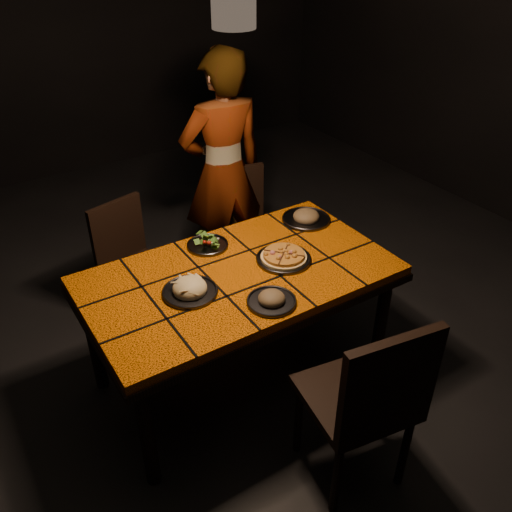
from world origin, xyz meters
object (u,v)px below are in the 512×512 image
diner (223,172)px  chair_far_right (242,219)px  chair_far_left (129,256)px  plate_pasta (190,289)px  chair_near (369,398)px  dining_table (239,284)px  plate_pizza (284,257)px

diner → chair_far_right: bearing=134.0°
chair_far_left → plate_pasta: size_ratio=3.00×
chair_near → chair_far_left: chair_near is taller
chair_far_left → dining_table: bearing=-86.0°
chair_far_left → plate_pizza: 1.11m
chair_far_left → diner: size_ratio=0.50×
chair_near → chair_far_left: size_ratio=1.20×
dining_table → diner: bearing=64.5°
dining_table → chair_far_right: chair_far_right is taller
dining_table → diner: (0.47, 0.98, 0.16)m
diner → chair_near: bearing=83.4°
chair_near → diner: 1.94m
chair_far_right → plate_pasta: size_ratio=3.07×
chair_far_right → plate_pizza: chair_far_right is taller
chair_far_right → diner: diner is taller
chair_far_left → diner: 0.85m
chair_far_right → diner: size_ratio=0.51×
diner → plate_pizza: diner is taller
chair_far_right → plate_pizza: size_ratio=2.41×
dining_table → chair_near: chair_near is taller
chair_near → chair_far_right: (0.44, 1.79, -0.09)m
plate_pizza → plate_pasta: size_ratio=1.27×
plate_pasta → plate_pizza: bearing=-0.5°
chair_far_right → plate_pasta: (-0.85, -0.92, 0.29)m
dining_table → plate_pizza: bearing=-7.6°
chair_far_left → diner: (0.77, 0.11, 0.36)m
dining_table → diner: 1.10m
chair_near → plate_pizza: (0.15, 0.86, 0.20)m
chair_far_left → plate_pasta: (-0.00, -0.91, 0.30)m
chair_far_left → plate_pizza: chair_far_left is taller
chair_near → dining_table: bearing=-74.0°
plate_pizza → chair_near: bearing=-99.9°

